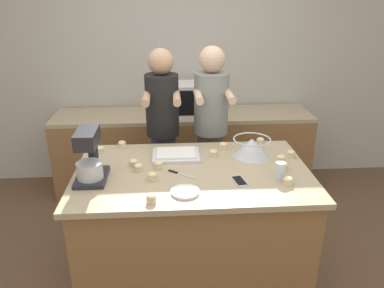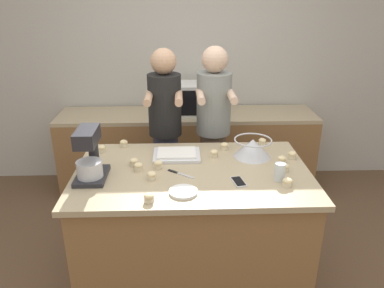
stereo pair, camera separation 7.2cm
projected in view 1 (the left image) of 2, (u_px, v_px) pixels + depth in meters
The scene contains 28 objects.
ground_plane at pixel (192, 277), 3.01m from camera, with size 16.00×16.00×0.00m, color brown.
back_wall at pixel (181, 65), 4.24m from camera, with size 10.00×0.06×2.70m.
island_counter at pixel (192, 227), 2.83m from camera, with size 1.66×1.03×0.96m.
back_counter at pixel (184, 151), 4.26m from camera, with size 2.80×0.60×0.89m.
person_left at pixel (163, 136), 3.39m from camera, with size 0.31×0.49×1.70m.
person_right at pixel (211, 134), 3.42m from camera, with size 0.32×0.49×1.71m.
stand_mixer at pixel (90, 158), 2.46m from camera, with size 0.20×0.30×0.36m.
mixing_bowl at pixel (252, 147), 2.85m from camera, with size 0.29×0.29×0.14m.
baking_tray at pixel (176, 155), 2.85m from camera, with size 0.36×0.27×0.04m.
microwave_oven at pixel (192, 99), 4.03m from camera, with size 0.45×0.36×0.33m.
cell_phone at pixel (239, 181), 2.48m from camera, with size 0.10×0.15×0.01m.
drinking_glass at pixel (280, 171), 2.50m from camera, with size 0.07×0.07×0.12m.
small_plate at pixel (185, 192), 2.34m from camera, with size 0.18×0.18×0.02m.
knife at pixel (180, 174), 2.59m from camera, with size 0.19×0.15×0.01m.
cupcake_0 at pixel (152, 176), 2.50m from camera, with size 0.06×0.06×0.06m.
cupcake_1 at pixel (122, 144), 3.02m from camera, with size 0.06×0.06×0.06m.
cupcake_2 at pixel (100, 150), 2.92m from camera, with size 0.06×0.06×0.06m.
cupcake_3 at pixel (288, 181), 2.44m from camera, with size 0.06×0.06×0.06m.
cupcake_4 at pixel (158, 165), 2.66m from camera, with size 0.06×0.06×0.06m.
cupcake_5 at pixel (138, 167), 2.63m from camera, with size 0.06×0.06×0.06m.
cupcake_6 at pixel (260, 141), 3.09m from camera, with size 0.06×0.06×0.06m.
cupcake_7 at pixel (151, 198), 2.23m from camera, with size 0.06×0.06×0.06m.
cupcake_8 at pixel (223, 146), 2.99m from camera, with size 0.06×0.06×0.06m.
cupcake_9 at pixel (134, 163), 2.69m from camera, with size 0.06×0.06×0.06m.
cupcake_10 at pixel (213, 153), 2.85m from camera, with size 0.06×0.06×0.06m.
cupcake_11 at pixel (291, 154), 2.84m from camera, with size 0.06×0.06×0.06m.
cupcake_12 at pixel (281, 158), 2.76m from camera, with size 0.06×0.06×0.06m.
cupcake_13 at pixel (284, 166), 2.64m from camera, with size 0.06×0.06×0.06m.
Camera 1 is at (-0.16, -2.37, 2.14)m, focal length 35.00 mm.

